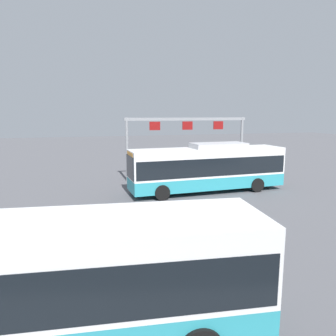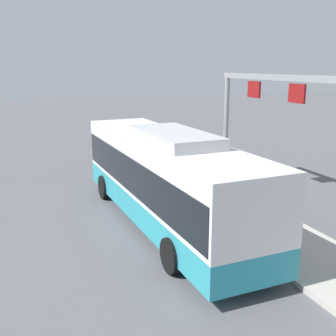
{
  "view_description": "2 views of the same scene",
  "coord_description": "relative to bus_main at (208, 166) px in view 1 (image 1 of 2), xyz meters",
  "views": [
    {
      "loc": [
        8.77,
        20.36,
        5.45
      ],
      "look_at": [
        2.7,
        -0.69,
        1.72
      ],
      "focal_mm": 33.82,
      "sensor_mm": 36.0,
      "label": 1
    },
    {
      "loc": [
        -12.81,
        4.9,
        5.49
      ],
      "look_at": [
        3.5,
        -1.5,
        1.11
      ],
      "focal_mm": 43.82,
      "sensor_mm": 36.0,
      "label": 2
    }
  ],
  "objects": [
    {
      "name": "ground_plane",
      "position": [
        0.01,
        0.0,
        -1.81
      ],
      "size": [
        120.0,
        120.0,
        0.0
      ],
      "primitive_type": "plane",
      "color": "#56565B"
    },
    {
      "name": "platform_curb",
      "position": [
        -2.4,
        -2.98,
        -1.73
      ],
      "size": [
        10.0,
        2.8,
        0.16
      ],
      "primitive_type": "cube",
      "color": "#B2ADA3",
      "rests_on": "ground"
    },
    {
      "name": "bus_main",
      "position": [
        0.0,
        0.0,
        0.0
      ],
      "size": [
        11.16,
        2.98,
        3.46
      ],
      "rotation": [
        0.0,
        0.0,
        0.04
      ],
      "color": "teal",
      "rests_on": "ground"
    },
    {
      "name": "bus_background_right",
      "position": [
        9.66,
        13.16,
        -0.03
      ],
      "size": [
        10.58,
        3.67,
        3.1
      ],
      "rotation": [
        0.0,
        0.0,
        3.03
      ],
      "color": "teal",
      "rests_on": "ground"
    },
    {
      "name": "person_boarding",
      "position": [
        3.24,
        -2.43,
        -0.92
      ],
      "size": [
        0.45,
        0.59,
        1.67
      ],
      "rotation": [
        0.0,
        0.0,
        1.27
      ],
      "color": "gray",
      "rests_on": "ground"
    },
    {
      "name": "person_waiting_near",
      "position": [
        1.22,
        -2.6,
        -0.76
      ],
      "size": [
        0.38,
        0.55,
        1.67
      ],
      "rotation": [
        0.0,
        0.0,
        1.69
      ],
      "color": "#334C8C",
      "rests_on": "platform_curb"
    },
    {
      "name": "person_waiting_mid",
      "position": [
        3.15,
        -3.37,
        -0.92
      ],
      "size": [
        0.36,
        0.54,
        1.67
      ],
      "rotation": [
        0.0,
        0.0,
        1.51
      ],
      "color": "black",
      "rests_on": "ground"
    },
    {
      "name": "platform_sign_gantry",
      "position": [
        -0.28,
        -5.12,
        2.01
      ],
      "size": [
        10.75,
        0.24,
        5.2
      ],
      "color": "gray",
      "rests_on": "ground"
    },
    {
      "name": "trash_bin",
      "position": [
        -5.91,
        -2.78,
        -1.2
      ],
      "size": [
        0.52,
        0.52,
        0.9
      ],
      "primitive_type": "cylinder",
      "color": "#2D5133",
      "rests_on": "platform_curb"
    }
  ]
}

